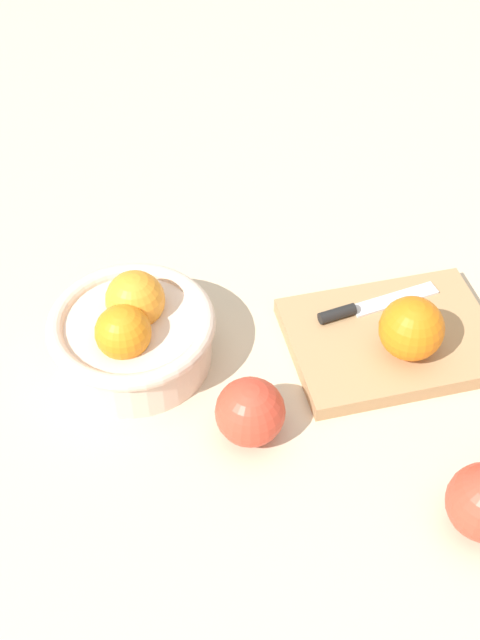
{
  "coord_description": "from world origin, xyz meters",
  "views": [
    {
      "loc": [
        -0.23,
        -0.51,
        0.71
      ],
      "look_at": [
        -0.06,
        0.1,
        0.04
      ],
      "focal_mm": 45.35,
      "sensor_mm": 36.0,
      "label": 1
    }
  ],
  "objects_px": {
    "bowl": "(132,332)",
    "cutting_board": "(391,339)",
    "apple_mid_left": "(250,412)",
    "orange_on_board": "(411,329)",
    "knife": "(362,307)"
  },
  "relations": [
    {
      "from": "bowl",
      "to": "cutting_board",
      "type": "bearing_deg",
      "value": -11.26
    },
    {
      "from": "bowl",
      "to": "apple_mid_left",
      "type": "relative_size",
      "value": 2.56
    },
    {
      "from": "orange_on_board",
      "to": "bowl",
      "type": "bearing_deg",
      "value": 163.75
    },
    {
      "from": "apple_mid_left",
      "to": "bowl",
      "type": "bearing_deg",
      "value": 126.0
    },
    {
      "from": "knife",
      "to": "apple_mid_left",
      "type": "xyz_separation_m",
      "value": [
        -0.17,
        -0.12,
        0.01
      ]
    },
    {
      "from": "cutting_board",
      "to": "orange_on_board",
      "type": "xyz_separation_m",
      "value": [
        0.01,
        -0.03,
        0.05
      ]
    },
    {
      "from": "orange_on_board",
      "to": "knife",
      "type": "height_order",
      "value": "orange_on_board"
    },
    {
      "from": "bowl",
      "to": "cutting_board",
      "type": "xyz_separation_m",
      "value": [
        0.29,
        -0.06,
        -0.03
      ]
    },
    {
      "from": "cutting_board",
      "to": "apple_mid_left",
      "type": "distance_m",
      "value": 0.21
    },
    {
      "from": "cutting_board",
      "to": "knife",
      "type": "relative_size",
      "value": 1.51
    },
    {
      "from": "knife",
      "to": "bowl",
      "type": "bearing_deg",
      "value": 177.03
    },
    {
      "from": "bowl",
      "to": "apple_mid_left",
      "type": "bearing_deg",
      "value": -54.0
    },
    {
      "from": "orange_on_board",
      "to": "cutting_board",
      "type": "bearing_deg",
      "value": 101.27
    },
    {
      "from": "cutting_board",
      "to": "orange_on_board",
      "type": "height_order",
      "value": "orange_on_board"
    },
    {
      "from": "bowl",
      "to": "apple_mid_left",
      "type": "distance_m",
      "value": 0.17
    }
  ]
}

